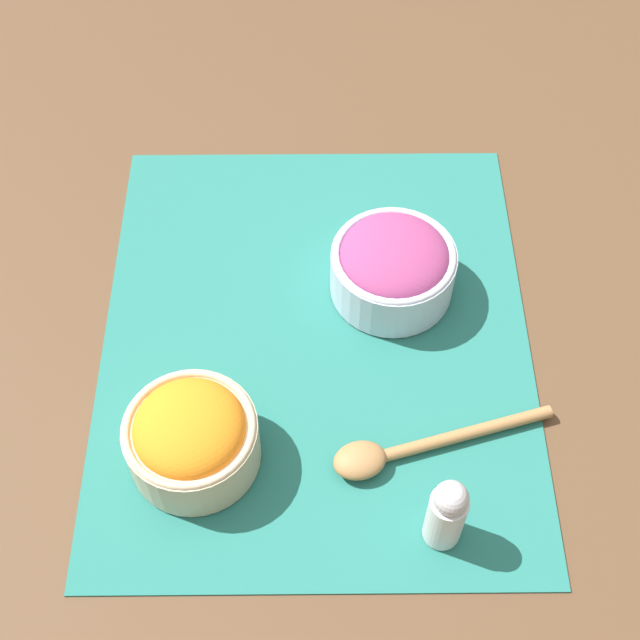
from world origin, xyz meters
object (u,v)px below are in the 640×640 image
Objects in this scene: carrot_bowl at (196,437)px; pepper_shaker at (451,513)px; wooden_spoon at (405,450)px; onion_bowl at (397,266)px.

pepper_shaker reaches higher than carrot_bowl.
carrot_bowl is 1.35× the size of pepper_shaker.
pepper_shaker is (0.08, 0.03, 0.04)m from wooden_spoon.
carrot_bowl is 0.57× the size of wooden_spoon.
onion_bowl is 0.27m from pepper_shaker.
wooden_spoon is at bearing -157.63° from pepper_shaker.
onion_bowl is at bearing 179.57° from wooden_spoon.
carrot_bowl is at bearing -90.08° from wooden_spoon.
wooden_spoon is (0.00, 0.19, -0.03)m from carrot_bowl.
onion_bowl is 1.42× the size of pepper_shaker.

